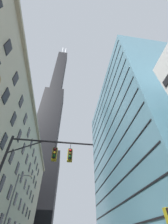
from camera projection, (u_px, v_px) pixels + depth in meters
name	position (u px, v px, depth m)	size (l,w,h in m)	color
dark_skyscraper	(46.00, 134.00, 103.30)	(23.39, 23.39, 202.92)	black
glass_office_midrise	(134.00, 143.00, 46.51)	(17.79, 45.80, 51.25)	teal
traffic_signal_mast	(39.00, 165.00, 10.92)	(7.02, 0.63, 7.93)	black
street_lamppost	(12.00, 203.00, 17.82)	(2.05, 0.32, 8.55)	#47474C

